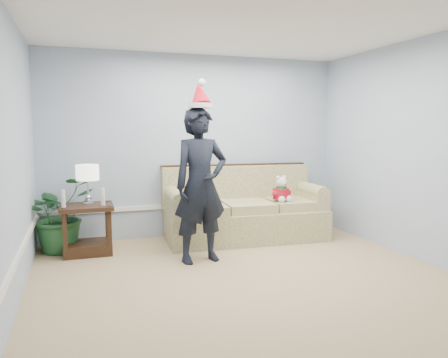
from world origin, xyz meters
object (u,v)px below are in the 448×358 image
Objects in this scene: sofa at (244,213)px; houseplant at (60,214)px; man at (201,185)px; teddy_bear at (281,192)px; side_table at (87,235)px; table_lamp at (87,174)px.

sofa is 2.54m from houseplant.
teddy_bear is at bearing 15.14° from man.
houseplant is at bearing 144.61° from side_table.
teddy_bear is at bearing -3.68° from table_lamp.
side_table is at bearing -173.65° from sofa.
side_table is 0.36× the size of man.
side_table is (-2.21, -0.12, -0.13)m from sofa.
sofa is at bearing 35.38° from man.
table_lamp reaches higher than teddy_bear.
table_lamp is 1.34× the size of teddy_bear.
sofa is at bearing 3.13° from side_table.
teddy_bear is (2.69, -0.14, 0.45)m from side_table.
side_table is 0.78m from table_lamp.
teddy_bear is (2.66, -0.17, -0.33)m from table_lamp.
sofa is 2.28m from table_lamp.
side_table is at bearing -35.39° from houseplant.
houseplant reaches higher than side_table.
houseplant is 0.53× the size of man.
side_table is 1.28× the size of table_lamp.
man reaches higher than teddy_bear.
houseplant is (-2.54, 0.11, 0.12)m from sofa.
houseplant is at bearing 139.16° from man.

